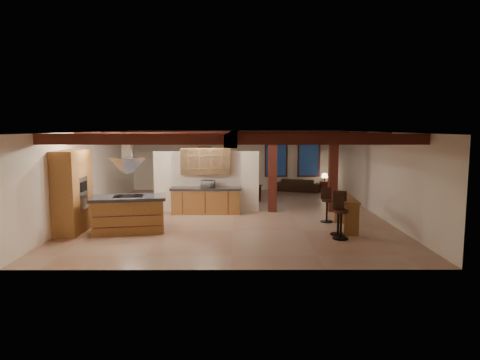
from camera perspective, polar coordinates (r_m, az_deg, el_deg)
The scene contains 23 objects.
ground at distance 15.22m, azimuth -0.82°, elevation -4.56°, with size 12.00×12.00×0.00m, color tan.
room_walls at distance 14.96m, azimuth -0.83°, elevation 2.13°, with size 12.00×12.00×12.00m.
ceiling_beams at distance 14.91m, azimuth -0.83°, elevation 5.89°, with size 10.00×12.00×0.28m.
timber_posts at distance 15.64m, azimuth 8.40°, elevation 2.21°, with size 2.50×0.30×2.90m.
partition_wall at distance 15.58m, azimuth -4.48°, elevation -0.21°, with size 3.80×0.18×2.20m, color white.
pantry_cabinet at distance 13.35m, azimuth -21.41°, elevation -1.45°, with size 0.67×1.60×2.40m.
back_counter at distance 15.28m, azimuth -4.57°, elevation -2.72°, with size 2.50×0.66×0.94m.
upper_display_cabinet at distance 15.31m, azimuth -4.56°, elevation 2.48°, with size 1.80×0.36×0.95m.
range_hood at distance 12.87m, azimuth -14.76°, elevation 1.12°, with size 1.10×1.10×1.40m.
back_windows at distance 21.06m, azimuth 7.01°, elevation 2.72°, with size 2.70×0.07×1.70m.
framed_art at distance 20.95m, azimuth -4.75°, elevation 3.28°, with size 0.65×0.05×0.85m.
recessed_cans at distance 13.26m, azimuth -12.01°, elevation 6.07°, with size 3.16×2.46×0.03m.
kitchen_island at distance 13.05m, azimuth -14.59°, elevation -4.33°, with size 2.31×1.49×1.06m.
dining_table at distance 17.65m, azimuth -0.55°, elevation -1.82°, with size 1.96×1.09×0.69m, color #38180E.
sofa at distance 20.80m, azimuth 7.86°, elevation -0.67°, with size 2.05×0.80×0.60m, color black.
microwave at distance 15.19m, azimuth -4.30°, elevation -0.53°, with size 0.45×0.31×0.25m, color #B6B5BA.
bar_counter at distance 13.27m, azimuth 13.98°, elevation -3.63°, with size 0.57×1.86×0.96m.
side_table at distance 20.92m, azimuth 11.20°, elevation -0.82°, with size 0.41×0.41×0.51m, color #411710.
table_lamp at distance 20.86m, azimuth 11.23°, elevation 0.56°, with size 0.31×0.31×0.36m.
bar_stool_a at distance 12.09m, azimuth 13.22°, elevation -4.75°, with size 0.45×0.46×1.23m.
bar_stool_b at distance 12.53m, azimuth 13.03°, elevation -4.29°, with size 0.47×0.48×1.25m.
bar_stool_c at distance 14.16m, azimuth 11.47°, elevation -3.23°, with size 0.39×0.39×1.12m.
dining_chairs at distance 17.61m, azimuth -0.55°, elevation -0.99°, with size 2.07×2.07×1.19m.
Camera 1 is at (0.17, -14.91, 3.05)m, focal length 32.00 mm.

